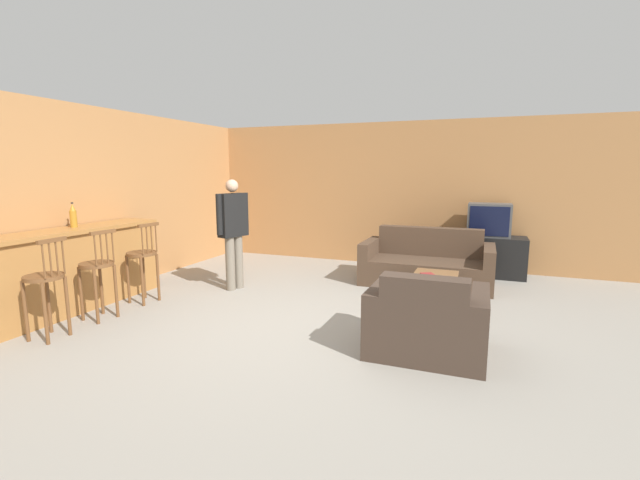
# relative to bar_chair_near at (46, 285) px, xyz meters

# --- Properties ---
(ground_plane) EXTENTS (24.00, 24.00, 0.00)m
(ground_plane) POSITION_rel_bar_chair_near_xyz_m (2.29, 1.23, -0.57)
(ground_plane) COLOR gray
(wall_back) EXTENTS (9.40, 0.08, 2.60)m
(wall_back) POSITION_rel_bar_chair_near_xyz_m (2.29, 4.89, 0.73)
(wall_back) COLOR #B27A47
(wall_back) RESTS_ON ground_plane
(wall_left) EXTENTS (0.08, 8.66, 2.60)m
(wall_left) POSITION_rel_bar_chair_near_xyz_m (-0.93, 2.56, 0.73)
(wall_left) COLOR #B27A47
(wall_left) RESTS_ON ground_plane
(bar_counter) EXTENTS (0.55, 2.71, 1.03)m
(bar_counter) POSITION_rel_bar_chair_near_xyz_m (-0.59, 0.64, -0.05)
(bar_counter) COLOR #A87038
(bar_counter) RESTS_ON ground_plane
(bar_chair_near) EXTENTS (0.40, 0.40, 1.06)m
(bar_chair_near) POSITION_rel_bar_chair_near_xyz_m (0.00, 0.00, 0.00)
(bar_chair_near) COLOR brown
(bar_chair_near) RESTS_ON ground_plane
(bar_chair_mid) EXTENTS (0.41, 0.41, 1.06)m
(bar_chair_mid) POSITION_rel_bar_chair_near_xyz_m (-0.00, 0.64, 0.00)
(bar_chair_mid) COLOR brown
(bar_chair_mid) RESTS_ON ground_plane
(bar_chair_far) EXTENTS (0.40, 0.40, 1.06)m
(bar_chair_far) POSITION_rel_bar_chair_near_xyz_m (-0.00, 1.34, 0.00)
(bar_chair_far) COLOR brown
(bar_chair_far) RESTS_ON ground_plane
(couch_far) EXTENTS (1.93, 0.95, 0.84)m
(couch_far) POSITION_rel_bar_chair_near_xyz_m (3.38, 3.66, -0.28)
(couch_far) COLOR #4C3828
(couch_far) RESTS_ON ground_plane
(armchair_near) EXTENTS (1.08, 0.90, 0.82)m
(armchair_near) POSITION_rel_bar_chair_near_xyz_m (3.70, 1.03, -0.28)
(armchair_near) COLOR #423328
(armchair_near) RESTS_ON ground_plane
(coffee_table) EXTENTS (0.55, 1.01, 0.40)m
(coffee_table) POSITION_rel_bar_chair_near_xyz_m (3.61, 2.44, -0.23)
(coffee_table) COLOR brown
(coffee_table) RESTS_ON ground_plane
(tv_unit) EXTENTS (1.20, 0.53, 0.66)m
(tv_unit) POSITION_rel_bar_chair_near_xyz_m (4.24, 4.54, -0.24)
(tv_unit) COLOR black
(tv_unit) RESTS_ON ground_plane
(tv) EXTENTS (0.67, 0.41, 0.54)m
(tv) POSITION_rel_bar_chair_near_xyz_m (4.24, 4.53, 0.36)
(tv) COLOR #4C4C4C
(tv) RESTS_ON tv_unit
(bottle) EXTENTS (0.08, 0.08, 0.31)m
(bottle) POSITION_rel_bar_chair_near_xyz_m (-0.64, 0.91, 0.60)
(bottle) COLOR #B27A23
(bottle) RESTS_ON bar_counter
(book_on_table) EXTENTS (0.21, 0.22, 0.03)m
(book_on_table) POSITION_rel_bar_chair_near_xyz_m (3.53, 2.51, -0.16)
(book_on_table) COLOR maroon
(book_on_table) RESTS_ON coffee_table
(person_by_window) EXTENTS (0.30, 0.55, 1.61)m
(person_by_window) POSITION_rel_bar_chair_near_xyz_m (0.77, 2.33, 0.33)
(person_by_window) COLOR #756B5B
(person_by_window) RESTS_ON ground_plane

